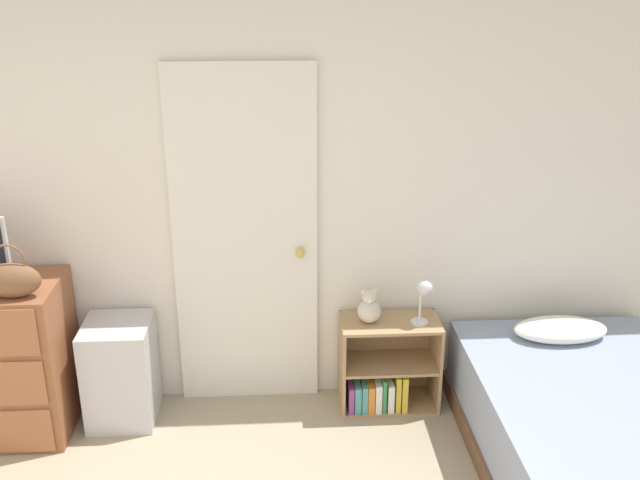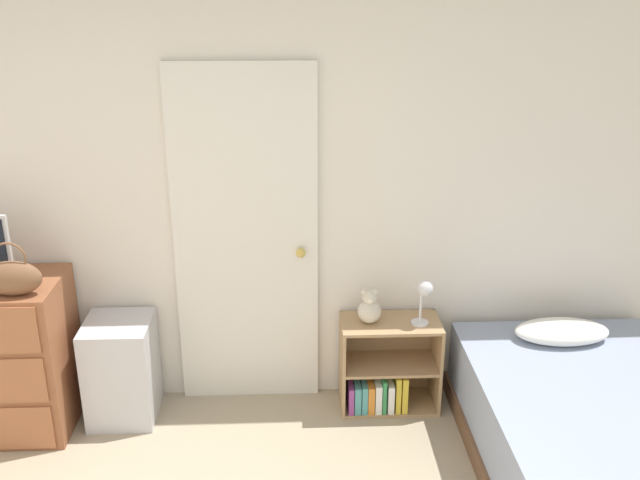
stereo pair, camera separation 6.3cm
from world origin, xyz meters
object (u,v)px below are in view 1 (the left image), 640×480
storage_bin (121,371)px  teddy_bear (369,308)px  bookshelf (384,373)px  bed (604,443)px  handbag (11,280)px  desk_lamp (424,293)px

storage_bin → teddy_bear: bearing=1.7°
storage_bin → bookshelf: 1.54m
teddy_bear → bookshelf: bearing=-0.2°
teddy_bear → storage_bin: bearing=-178.3°
bookshelf → storage_bin: bearing=-178.4°
storage_bin → teddy_bear: size_ratio=2.90×
teddy_bear → bed: bearing=-35.5°
handbag → teddy_bear: bearing=8.3°
bookshelf → desk_lamp: 0.58m
handbag → teddy_bear: (1.87, 0.27, -0.35)m
storage_bin → teddy_bear: (1.44, 0.04, 0.34)m
handbag → bookshelf: size_ratio=0.53×
handbag → teddy_bear: 1.93m
handbag → bookshelf: handbag is taller
desk_lamp → bed: bearing=-43.1°
bookshelf → bed: (1.00, -0.78, 0.03)m
desk_lamp → bed: (0.79, -0.74, -0.51)m
bed → desk_lamp: bearing=136.9°
handbag → bed: (2.97, -0.51, -0.75)m
desk_lamp → storage_bin: bearing=-180.0°
teddy_bear → desk_lamp: size_ratio=0.76×
bookshelf → desk_lamp: bearing=-11.5°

